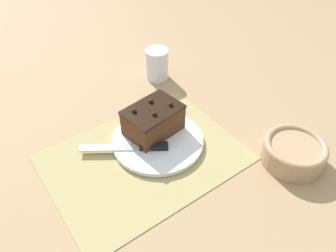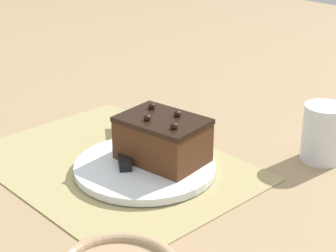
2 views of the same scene
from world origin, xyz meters
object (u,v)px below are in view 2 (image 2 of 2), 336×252
at_px(chocolate_cake, 163,139).
at_px(drinking_glass, 323,133).
at_px(serving_knife, 124,150).
at_px(cake_plate, 145,167).

distance_m(chocolate_cake, drinking_glass, 0.27).
distance_m(chocolate_cake, serving_knife, 0.08).
bearing_deg(chocolate_cake, cake_plate, 75.07).
height_order(cake_plate, serving_knife, serving_knife).
bearing_deg(cake_plate, drinking_glass, -124.22).
relative_size(chocolate_cake, drinking_glass, 1.53).
relative_size(cake_plate, chocolate_cake, 1.53).
bearing_deg(serving_knife, chocolate_cake, -30.19).
relative_size(serving_knife, drinking_glass, 1.93).
relative_size(cake_plate, serving_knife, 1.22).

